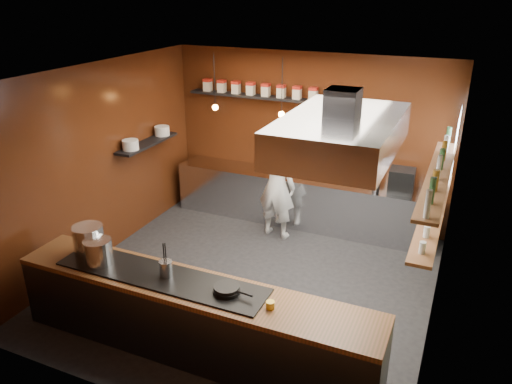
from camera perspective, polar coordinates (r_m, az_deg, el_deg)
The scene contains 26 objects.
floor at distance 7.40m, azimuth -0.73°, elevation -10.29°, with size 5.00×5.00×0.00m, color black.
back_wall at distance 8.92m, azimuth 5.92°, elevation 6.08°, with size 5.00×5.00×0.00m, color #3B1A0A.
left_wall at distance 8.01m, azimuth -17.32°, elevation 3.22°, with size 5.00×5.00×0.00m, color #3B1A0A.
right_wall at distance 6.19m, azimuth 20.81°, elevation -3.03°, with size 5.00×5.00×0.00m, color #4B482A.
ceiling at distance 6.30m, azimuth -0.87°, elevation 13.27°, with size 5.00×5.00×0.00m, color silver.
window_pane at distance 7.65m, azimuth 21.82°, elevation 4.87°, with size 1.00×1.00×0.00m, color white.
prep_counter at distance 8.98m, azimuth 4.99°, elevation -0.90°, with size 4.60×0.65×0.90m, color silver.
pass_counter at distance 5.98m, azimuth -7.33°, elevation -14.10°, with size 4.40×0.72×0.94m.
tin_shelf at distance 8.92m, azimuth 0.22°, elevation 10.85°, with size 2.60×0.26×0.04m, color black.
plate_shelf at distance 8.64m, azimuth -12.30°, elevation 5.47°, with size 0.30×1.40×0.04m, color black.
bottle_shelf_upper at distance 6.32m, azimuth 20.10°, elevation 1.74°, with size 0.26×2.80×0.04m, color brown.
bottle_shelf_lower at distance 6.49m, azimuth 19.55°, elevation -2.14°, with size 0.26×2.80×0.04m, color brown.
extractor_hood at distance 5.61m, azimuth 9.66°, elevation 6.60°, with size 1.20×2.00×0.72m.
pendant_left at distance 8.57m, azimuth -4.69°, elevation 9.95°, with size 0.10×0.10×0.95m.
pendant_right at distance 8.08m, azimuth 2.94°, elevation 9.21°, with size 0.10×0.10×0.95m.
storage_tins at distance 8.84m, azimuth 1.13°, elevation 11.60°, with size 2.43×0.13×0.22m.
plate_stacks at distance 8.61m, azimuth -12.36°, elevation 6.11°, with size 0.26×1.16×0.16m.
bottles at distance 6.27m, azimuth 20.27°, elevation 2.93°, with size 0.06×2.66×0.24m.
wine_glasses at distance 6.46m, azimuth 19.65°, elevation -1.46°, with size 0.07×2.37×0.13m.
stockpot_large at distance 6.50m, azimuth -18.58°, elevation -5.19°, with size 0.37×0.37×0.36m, color silver.
stockpot_small at distance 6.24m, azimuth -17.58°, elevation -6.53°, with size 0.33×0.33×0.31m, color silver.
utensil_crock at distance 5.83m, azimuth -10.26°, elevation -8.60°, with size 0.15×0.15×0.19m, color #B1B3B8.
frying_pan at distance 5.51m, azimuth -3.34°, elevation -11.02°, with size 0.48×0.31×0.08m.
butter_jar at distance 5.29m, azimuth 1.65°, elevation -12.78°, with size 0.09×0.09×0.08m, color yellow.
espresso_machine at distance 8.39m, azimuth 16.30°, elevation 1.25°, with size 0.39×0.37×0.39m, color black.
chef at distance 8.34m, azimuth 2.36°, elevation 0.72°, with size 0.67×0.44×1.83m, color white.
Camera 1 is at (2.59, -5.65, 4.03)m, focal length 35.00 mm.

